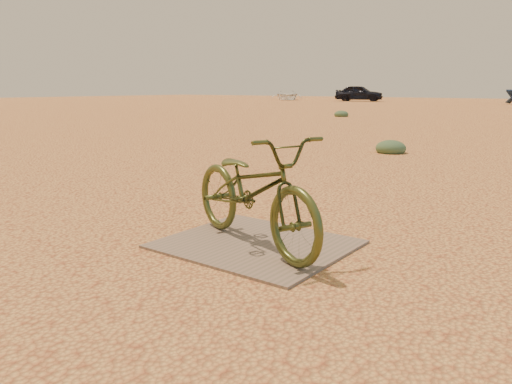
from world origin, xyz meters
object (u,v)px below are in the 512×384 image
Objects in this scene: bicycle at (253,190)px; plywood_board at (256,244)px; boat_near_left at (287,95)px; car at (359,93)px.

plywood_board is at bearing 37.53° from bicycle.
bicycle reaches higher than boat_near_left.
plywood_board is at bearing -169.96° from car.
bicycle is at bearing -169.97° from car.
boat_near_left is at bearing 53.62° from bicycle.
plywood_board is 0.83× the size of bicycle.
car is at bearing 44.87° from bicycle.
car is (-18.28, 40.36, 0.73)m from plywood_board.
boat_near_left is (-26.22, 40.21, -0.01)m from bicycle.
car is at bearing -32.06° from boat_near_left.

